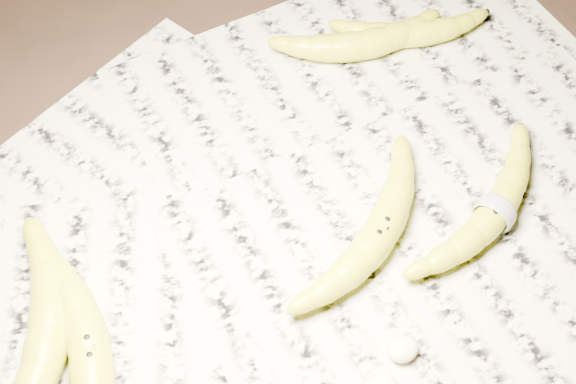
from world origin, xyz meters
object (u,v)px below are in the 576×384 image
banana_center (380,232)px  banana_upper_a (412,32)px  banana_left_a (89,354)px  banana_taped (495,212)px  banana_left_b (48,332)px  banana_upper_b (361,43)px

banana_center → banana_upper_a: bearing=19.3°
banana_left_a → banana_taped: size_ratio=1.14×
banana_left_b → banana_center: banana_left_b is taller
banana_upper_a → banana_upper_b: (-0.06, 0.02, 0.00)m
banana_upper_a → banana_upper_b: 0.07m
banana_left_b → banana_upper_b: (0.47, 0.15, -0.00)m
banana_left_b → banana_center: bearing=-72.5°
banana_left_a → banana_center: (0.30, -0.04, -0.00)m
banana_upper_b → banana_upper_a: bearing=4.8°
banana_left_a → banana_upper_b: bearing=-50.1°
banana_upper_a → banana_upper_b: size_ratio=0.93×
banana_taped → banana_upper_b: (0.02, 0.27, 0.00)m
banana_left_b → banana_upper_a: bearing=-45.1°
banana_left_a → banana_left_b: 0.05m
banana_upper_a → banana_upper_b: bearing=-167.6°
banana_upper_b → banana_center: bearing=-102.1°
banana_left_b → banana_upper_b: banana_left_b is taller
banana_center → banana_upper_a: (0.21, 0.21, -0.00)m
banana_left_b → banana_upper_a: 0.55m
banana_center → banana_taped: banana_center is taller
banana_taped → banana_upper_b: banana_upper_b is taller
banana_center → banana_taped: 0.12m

